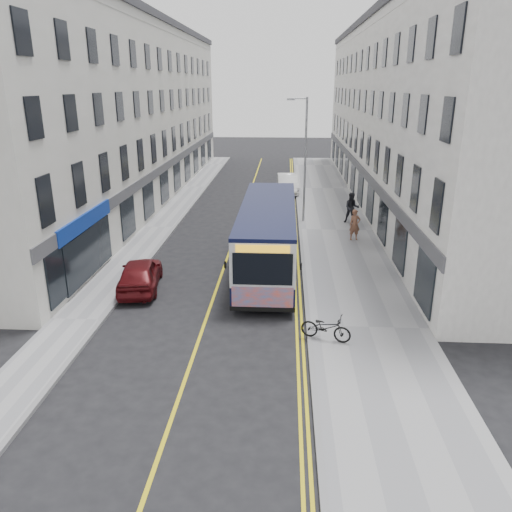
# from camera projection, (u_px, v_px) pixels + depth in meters

# --- Properties ---
(ground) EXTENTS (140.00, 140.00, 0.00)m
(ground) POSITION_uv_depth(u_px,v_px,m) (209.00, 311.00, 20.25)
(ground) COLOR black
(ground) RESTS_ON ground
(pavement_east) EXTENTS (4.50, 64.00, 0.12)m
(pavement_east) POSITION_uv_depth(u_px,v_px,m) (336.00, 231.00, 31.20)
(pavement_east) COLOR gray
(pavement_east) RESTS_ON ground
(pavement_west) EXTENTS (2.00, 64.00, 0.12)m
(pavement_west) POSITION_uv_depth(u_px,v_px,m) (159.00, 228.00, 31.84)
(pavement_west) COLOR gray
(pavement_west) RESTS_ON ground
(kerb_east) EXTENTS (0.18, 64.00, 0.13)m
(kerb_east) POSITION_uv_depth(u_px,v_px,m) (300.00, 230.00, 31.33)
(kerb_east) COLOR slate
(kerb_east) RESTS_ON ground
(kerb_west) EXTENTS (0.18, 64.00, 0.13)m
(kerb_west) POSITION_uv_depth(u_px,v_px,m) (174.00, 228.00, 31.78)
(kerb_west) COLOR slate
(kerb_west) RESTS_ON ground
(road_centre_line) EXTENTS (0.12, 64.00, 0.01)m
(road_centre_line) POSITION_uv_depth(u_px,v_px,m) (237.00, 230.00, 31.57)
(road_centre_line) COLOR gold
(road_centre_line) RESTS_ON ground
(road_dbl_yellow_inner) EXTENTS (0.10, 64.00, 0.01)m
(road_dbl_yellow_inner) POSITION_uv_depth(u_px,v_px,m) (293.00, 231.00, 31.37)
(road_dbl_yellow_inner) COLOR gold
(road_dbl_yellow_inner) RESTS_ON ground
(road_dbl_yellow_outer) EXTENTS (0.10, 64.00, 0.01)m
(road_dbl_yellow_outer) POSITION_uv_depth(u_px,v_px,m) (296.00, 231.00, 31.36)
(road_dbl_yellow_outer) COLOR gold
(road_dbl_yellow_outer) RESTS_ON ground
(terrace_east) EXTENTS (6.00, 46.00, 13.00)m
(terrace_east) POSITION_uv_depth(u_px,v_px,m) (400.00, 116.00, 37.29)
(terrace_east) COLOR white
(terrace_east) RESTS_ON ground
(terrace_west) EXTENTS (6.00, 46.00, 13.00)m
(terrace_west) POSITION_uv_depth(u_px,v_px,m) (131.00, 115.00, 38.45)
(terrace_west) COLOR silver
(terrace_west) RESTS_ON ground
(streetlamp) EXTENTS (1.32, 0.18, 8.00)m
(streetlamp) POSITION_uv_depth(u_px,v_px,m) (304.00, 156.00, 31.79)
(streetlamp) COLOR #93969C
(streetlamp) RESTS_ON ground
(city_bus) EXTENTS (2.63, 11.27, 3.27)m
(city_bus) POSITION_uv_depth(u_px,v_px,m) (268.00, 235.00, 24.33)
(city_bus) COLOR black
(city_bus) RESTS_ON ground
(bicycle) EXTENTS (1.92, 1.19, 0.95)m
(bicycle) POSITION_uv_depth(u_px,v_px,m) (326.00, 327.00, 17.64)
(bicycle) COLOR black
(bicycle) RESTS_ON pavement_east
(pedestrian_near) EXTENTS (0.73, 0.55, 1.80)m
(pedestrian_near) POSITION_uv_depth(u_px,v_px,m) (355.00, 225.00, 28.89)
(pedestrian_near) COLOR brown
(pedestrian_near) RESTS_ON pavement_east
(pedestrian_far) EXTENTS (1.01, 0.80, 2.00)m
(pedestrian_far) POSITION_uv_depth(u_px,v_px,m) (352.00, 208.00, 32.42)
(pedestrian_far) COLOR black
(pedestrian_far) RESTS_ON pavement_east
(car_white) EXTENTS (1.93, 4.83, 1.56)m
(car_white) POSITION_uv_depth(u_px,v_px,m) (288.00, 184.00, 42.10)
(car_white) COLOR silver
(car_white) RESTS_ON ground
(car_maroon) EXTENTS (2.25, 4.38, 1.43)m
(car_maroon) POSITION_uv_depth(u_px,v_px,m) (140.00, 274.00, 22.27)
(car_maroon) COLOR #510D11
(car_maroon) RESTS_ON ground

